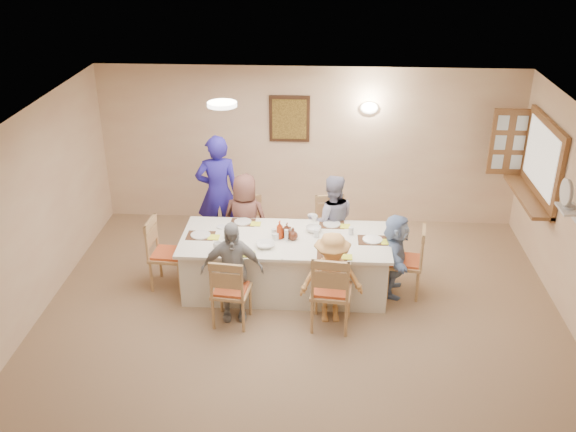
# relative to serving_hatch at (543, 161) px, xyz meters

# --- Properties ---
(ground) EXTENTS (7.00, 7.00, 0.00)m
(ground) POSITION_rel_serving_hatch_xyz_m (-3.21, -2.40, -1.50)
(ground) COLOR #8E7554
(room_walls) EXTENTS (7.00, 7.00, 7.00)m
(room_walls) POSITION_rel_serving_hatch_xyz_m (-3.21, -2.40, 0.01)
(room_walls) COLOR #DBAF8B
(room_walls) RESTS_ON ground
(wall_picture) EXTENTS (0.62, 0.05, 0.72)m
(wall_picture) POSITION_rel_serving_hatch_xyz_m (-3.51, 1.06, 0.20)
(wall_picture) COLOR #361F12
(wall_picture) RESTS_ON room_walls
(wall_sconce) EXTENTS (0.26, 0.09, 0.18)m
(wall_sconce) POSITION_rel_serving_hatch_xyz_m (-2.31, 1.04, 0.40)
(wall_sconce) COLOR white
(wall_sconce) RESTS_ON room_walls
(ceiling_light) EXTENTS (0.36, 0.36, 0.05)m
(ceiling_light) POSITION_rel_serving_hatch_xyz_m (-4.21, -0.90, 0.97)
(ceiling_light) COLOR white
(ceiling_light) RESTS_ON room_walls
(serving_hatch) EXTENTS (0.06, 1.50, 1.15)m
(serving_hatch) POSITION_rel_serving_hatch_xyz_m (0.00, 0.00, 0.00)
(serving_hatch) COLOR olive
(serving_hatch) RESTS_ON room_walls
(hatch_sill) EXTENTS (0.30, 1.50, 0.05)m
(hatch_sill) POSITION_rel_serving_hatch_xyz_m (-0.12, 0.00, -0.53)
(hatch_sill) COLOR olive
(hatch_sill) RESTS_ON room_walls
(shutter_door) EXTENTS (0.55, 0.04, 1.00)m
(shutter_door) POSITION_rel_serving_hatch_xyz_m (-0.26, 0.76, 0.00)
(shutter_door) COLOR olive
(shutter_door) RESTS_ON room_walls
(fan_shelf) EXTENTS (0.22, 0.36, 0.03)m
(fan_shelf) POSITION_rel_serving_hatch_xyz_m (-0.08, -1.35, -0.10)
(fan_shelf) COLOR white
(fan_shelf) RESTS_ON room_walls
(desk_fan) EXTENTS (0.30, 0.30, 0.28)m
(desk_fan) POSITION_rel_serving_hatch_xyz_m (-0.11, -1.35, 0.05)
(desk_fan) COLOR #A5A5A8
(desk_fan) RESTS_ON fan_shelf
(dining_table) EXTENTS (2.69, 1.14, 0.76)m
(dining_table) POSITION_rel_serving_hatch_xyz_m (-3.44, -1.05, -1.12)
(dining_table) COLOR white
(dining_table) RESTS_ON ground
(chair_back_left) EXTENTS (0.45, 0.45, 0.93)m
(chair_back_left) POSITION_rel_serving_hatch_xyz_m (-4.04, -0.25, -1.04)
(chair_back_left) COLOR tan
(chair_back_left) RESTS_ON ground
(chair_back_right) EXTENTS (0.52, 0.52, 0.95)m
(chair_back_right) POSITION_rel_serving_hatch_xyz_m (-2.84, -0.25, -1.03)
(chair_back_right) COLOR tan
(chair_back_right) RESTS_ON ground
(chair_front_left) EXTENTS (0.50, 0.50, 0.94)m
(chair_front_left) POSITION_rel_serving_hatch_xyz_m (-4.04, -1.85, -1.03)
(chair_front_left) COLOR tan
(chair_front_left) RESTS_ON ground
(chair_front_right) EXTENTS (0.54, 0.54, 1.02)m
(chair_front_right) POSITION_rel_serving_hatch_xyz_m (-2.84, -1.85, -0.99)
(chair_front_right) COLOR tan
(chair_front_right) RESTS_ON ground
(chair_left_end) EXTENTS (0.50, 0.50, 0.97)m
(chair_left_end) POSITION_rel_serving_hatch_xyz_m (-4.99, -1.05, -1.02)
(chair_left_end) COLOR tan
(chair_left_end) RESTS_ON ground
(chair_right_end) EXTENTS (0.53, 0.53, 0.96)m
(chair_right_end) POSITION_rel_serving_hatch_xyz_m (-1.89, -1.05, -1.02)
(chair_right_end) COLOR tan
(chair_right_end) RESTS_ON ground
(diner_back_left) EXTENTS (0.78, 0.62, 1.34)m
(diner_back_left) POSITION_rel_serving_hatch_xyz_m (-4.04, -0.37, -0.83)
(diner_back_left) COLOR brown
(diner_back_left) RESTS_ON ground
(diner_back_right) EXTENTS (0.78, 0.66, 1.36)m
(diner_back_right) POSITION_rel_serving_hatch_xyz_m (-2.84, -0.37, -0.82)
(diner_back_right) COLOR #9090AE
(diner_back_right) RESTS_ON ground
(diner_front_left) EXTENTS (0.84, 0.50, 1.30)m
(diner_front_left) POSITION_rel_serving_hatch_xyz_m (-4.04, -1.73, -0.85)
(diner_front_left) COLOR #9B9B9B
(diner_front_left) RESTS_ON ground
(diner_front_right) EXTENTS (0.87, 0.62, 1.18)m
(diner_front_right) POSITION_rel_serving_hatch_xyz_m (-2.84, -1.73, -0.91)
(diner_front_right) COLOR #DE9E54
(diner_front_right) RESTS_ON ground
(diner_right_end) EXTENTS (1.12, 0.57, 1.12)m
(diner_right_end) POSITION_rel_serving_hatch_xyz_m (-2.02, -1.05, -0.94)
(diner_right_end) COLOR #91AFDF
(diner_right_end) RESTS_ON ground
(caregiver) EXTENTS (0.81, 0.69, 1.74)m
(caregiver) POSITION_rel_serving_hatch_xyz_m (-4.49, 0.10, -0.63)
(caregiver) COLOR #281F9E
(caregiver) RESTS_ON ground
(placemat_fl) EXTENTS (0.33, 0.24, 0.01)m
(placemat_fl) POSITION_rel_serving_hatch_xyz_m (-4.04, -1.47, -0.74)
(placemat_fl) COLOR #472B19
(placemat_fl) RESTS_ON dining_table
(plate_fl) EXTENTS (0.25, 0.25, 0.02)m
(plate_fl) POSITION_rel_serving_hatch_xyz_m (-4.04, -1.47, -0.73)
(plate_fl) COLOR white
(plate_fl) RESTS_ON dining_table
(napkin_fl) EXTENTS (0.15, 0.15, 0.01)m
(napkin_fl) POSITION_rel_serving_hatch_xyz_m (-3.86, -1.52, -0.73)
(napkin_fl) COLOR #F1FE35
(napkin_fl) RESTS_ON dining_table
(placemat_fr) EXTENTS (0.37, 0.27, 0.01)m
(placemat_fr) POSITION_rel_serving_hatch_xyz_m (-2.84, -1.47, -0.74)
(placemat_fr) COLOR #472B19
(placemat_fr) RESTS_ON dining_table
(plate_fr) EXTENTS (0.25, 0.25, 0.02)m
(plate_fr) POSITION_rel_serving_hatch_xyz_m (-2.84, -1.47, -0.73)
(plate_fr) COLOR white
(plate_fr) RESTS_ON dining_table
(napkin_fr) EXTENTS (0.14, 0.14, 0.01)m
(napkin_fr) POSITION_rel_serving_hatch_xyz_m (-2.66, -1.52, -0.73)
(napkin_fr) COLOR #F1FE35
(napkin_fr) RESTS_ON dining_table
(placemat_bl) EXTENTS (0.33, 0.25, 0.01)m
(placemat_bl) POSITION_rel_serving_hatch_xyz_m (-4.04, -0.63, -0.74)
(placemat_bl) COLOR #472B19
(placemat_bl) RESTS_ON dining_table
(plate_bl) EXTENTS (0.23, 0.23, 0.01)m
(plate_bl) POSITION_rel_serving_hatch_xyz_m (-4.04, -0.63, -0.73)
(plate_bl) COLOR white
(plate_bl) RESTS_ON dining_table
(napkin_bl) EXTENTS (0.13, 0.13, 0.01)m
(napkin_bl) POSITION_rel_serving_hatch_xyz_m (-3.86, -0.68, -0.73)
(napkin_bl) COLOR #F1FE35
(napkin_bl) RESTS_ON dining_table
(placemat_br) EXTENTS (0.34, 0.25, 0.01)m
(placemat_br) POSITION_rel_serving_hatch_xyz_m (-2.84, -0.63, -0.74)
(placemat_br) COLOR #472B19
(placemat_br) RESTS_ON dining_table
(plate_br) EXTENTS (0.24, 0.24, 0.01)m
(plate_br) POSITION_rel_serving_hatch_xyz_m (-2.84, -0.63, -0.73)
(plate_br) COLOR white
(plate_br) RESTS_ON dining_table
(napkin_br) EXTENTS (0.13, 0.13, 0.01)m
(napkin_br) POSITION_rel_serving_hatch_xyz_m (-2.66, -0.68, -0.73)
(napkin_br) COLOR #F1FE35
(napkin_br) RESTS_ON dining_table
(placemat_le) EXTENTS (0.36, 0.27, 0.01)m
(placemat_le) POSITION_rel_serving_hatch_xyz_m (-4.54, -1.05, -0.74)
(placemat_le) COLOR #472B19
(placemat_le) RESTS_ON dining_table
(plate_le) EXTENTS (0.26, 0.26, 0.02)m
(plate_le) POSITION_rel_serving_hatch_xyz_m (-4.54, -1.05, -0.73)
(plate_le) COLOR white
(plate_le) RESTS_ON dining_table
(napkin_le) EXTENTS (0.15, 0.15, 0.01)m
(napkin_le) POSITION_rel_serving_hatch_xyz_m (-4.36, -1.10, -0.73)
(napkin_le) COLOR #F1FE35
(napkin_le) RESTS_ON dining_table
(placemat_re) EXTENTS (0.37, 0.28, 0.01)m
(placemat_re) POSITION_rel_serving_hatch_xyz_m (-2.32, -1.05, -0.74)
(placemat_re) COLOR #472B19
(placemat_re) RESTS_ON dining_table
(plate_re) EXTENTS (0.25, 0.25, 0.02)m
(plate_re) POSITION_rel_serving_hatch_xyz_m (-2.32, -1.05, -0.73)
(plate_re) COLOR white
(plate_re) RESTS_ON dining_table
(napkin_re) EXTENTS (0.15, 0.15, 0.01)m
(napkin_re) POSITION_rel_serving_hatch_xyz_m (-2.14, -1.10, -0.73)
(napkin_re) COLOR #F1FE35
(napkin_re) RESTS_ON dining_table
(teacup_a) EXTENTS (0.20, 0.20, 0.09)m
(teacup_a) POSITION_rel_serving_hatch_xyz_m (-4.26, -1.41, -0.69)
(teacup_a) COLOR white
(teacup_a) RESTS_ON dining_table
(teacup_b) EXTENTS (0.13, 0.13, 0.08)m
(teacup_b) POSITION_rel_serving_hatch_xyz_m (-3.07, -0.53, -0.70)
(teacup_b) COLOR white
(teacup_b) RESTS_ON dining_table
(bowl_a) EXTENTS (0.30, 0.30, 0.06)m
(bowl_a) POSITION_rel_serving_hatch_xyz_m (-3.67, -1.31, -0.71)
(bowl_a) COLOR white
(bowl_a) RESTS_ON dining_table
(bowl_b) EXTENTS (0.31, 0.31, 0.06)m
(bowl_b) POSITION_rel_serving_hatch_xyz_m (-3.08, -0.84, -0.71)
(bowl_b) COLOR white
(bowl_b) RESTS_ON dining_table
(condiment_ketchup) EXTENTS (0.13, 0.13, 0.24)m
(condiment_ketchup) POSITION_rel_serving_hatch_xyz_m (-3.51, -1.06, -0.62)
(condiment_ketchup) COLOR #AB310E
(condiment_ketchup) RESTS_ON dining_table
(condiment_brown) EXTENTS (0.13, 0.13, 0.20)m
(condiment_brown) POSITION_rel_serving_hatch_xyz_m (-3.42, -1.03, -0.64)
(condiment_brown) COLOR #502515
(condiment_brown) RESTS_ON dining_table
(condiment_malt) EXTENTS (0.16, 0.16, 0.17)m
(condiment_malt) POSITION_rel_serving_hatch_xyz_m (-3.34, -1.09, -0.66)
(condiment_malt) COLOR #502515
(condiment_malt) RESTS_ON dining_table
(drinking_glass) EXTENTS (0.06, 0.06, 0.09)m
(drinking_glass) POSITION_rel_serving_hatch_xyz_m (-3.59, -1.00, -0.68)
(drinking_glass) COLOR silver
(drinking_glass) RESTS_ON dining_table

